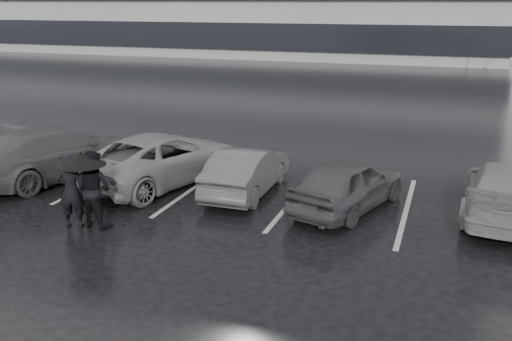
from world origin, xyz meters
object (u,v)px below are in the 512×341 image
object	(u,v)px
car_west_b	(162,158)
pedestrian_right	(94,189)
car_west_a	(247,170)
car_west_c	(57,152)
pedestrian_left	(71,191)
car_east	(508,190)
car_main	(348,184)

from	to	relation	value
car_west_b	pedestrian_right	xyz separation A→B (m)	(0.11, -3.36, 0.18)
car_west_a	car_west_c	bearing A→B (deg)	4.73
pedestrian_right	pedestrian_left	bearing A→B (deg)	36.28
car_east	pedestrian_right	distance (m)	9.47
car_west_c	pedestrian_right	bearing A→B (deg)	158.20
car_main	car_west_b	world-z (taller)	car_west_b
car_west_b	car_main	bearing A→B (deg)	-168.73
car_main	pedestrian_right	world-z (taller)	pedestrian_right
car_west_c	car_west_a	bearing A→B (deg)	-155.14
car_main	car_west_c	bearing A→B (deg)	18.97
car_west_a	car_west_b	world-z (taller)	car_west_b
car_west_b	pedestrian_right	bearing A→B (deg)	108.10
car_west_a	car_east	distance (m)	6.33
car_main	pedestrian_left	bearing A→B (deg)	47.31
car_east	pedestrian_left	size ratio (longest dim) A/B	2.65
car_west_b	car_west_c	bearing A→B (deg)	27.55
car_main	car_east	xyz separation A→B (m)	(3.60, 0.70, 0.01)
car_west_a	pedestrian_right	distance (m)	4.08
car_west_a	car_east	bearing A→B (deg)	-177.34
car_west_b	car_west_a	bearing A→B (deg)	-165.96
car_west_a	pedestrian_left	world-z (taller)	pedestrian_left
car_main	car_west_b	bearing A→B (deg)	12.99
car_main	car_west_a	size ratio (longest dim) A/B	1.01
pedestrian_left	pedestrian_right	world-z (taller)	pedestrian_right
pedestrian_left	car_west_c	bearing A→B (deg)	-65.87
car_east	pedestrian_left	distance (m)	9.95
car_west_b	pedestrian_left	distance (m)	3.61
car_east	car_west_a	bearing A→B (deg)	8.87
car_main	car_west_b	size ratio (longest dim) A/B	0.75
pedestrian_left	car_west_a	bearing A→B (deg)	-147.16
car_east	pedestrian_right	xyz separation A→B (m)	(-8.75, -3.61, 0.23)
car_main	pedestrian_left	xyz separation A→B (m)	(-5.58, -3.13, 0.20)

